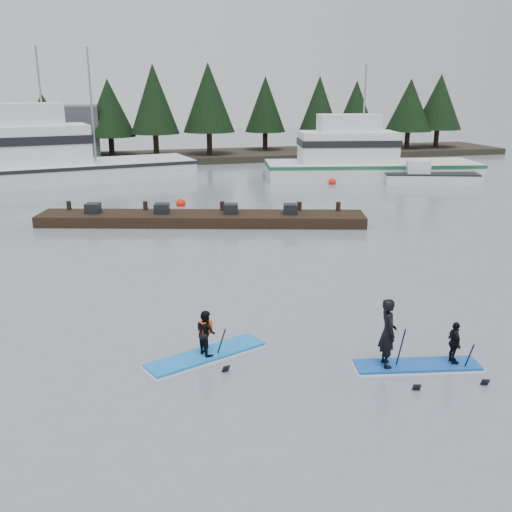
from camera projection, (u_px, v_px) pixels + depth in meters
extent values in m
plane|color=slate|center=(317.00, 363.00, 14.45)|extent=(160.00, 160.00, 0.00)
cube|color=#2D281E|center=(156.00, 158.00, 53.23)|extent=(70.00, 8.00, 0.60)
cube|color=silver|center=(63.00, 180.00, 41.56)|extent=(19.48, 8.37, 2.51)
cube|color=white|center=(26.00, 145.00, 39.90)|extent=(9.01, 5.16, 2.72)
cylinder|color=gray|center=(42.00, 106.00, 39.67)|extent=(0.14, 0.14, 7.99)
cube|color=silver|center=(371.00, 177.00, 43.26)|extent=(16.34, 7.51, 2.25)
cube|color=white|center=(348.00, 147.00, 42.50)|extent=(7.59, 4.57, 2.25)
cylinder|color=gray|center=(364.00, 114.00, 41.89)|extent=(0.14, 0.14, 6.95)
cube|color=silver|center=(431.00, 178.00, 40.81)|extent=(6.78, 3.90, 0.76)
cube|color=black|center=(202.00, 219.00, 28.89)|extent=(16.40, 6.64, 0.55)
sphere|color=red|center=(181.00, 206.00, 33.32)|extent=(0.56, 0.56, 0.56)
sphere|color=red|center=(332.00, 184.00, 40.69)|extent=(0.54, 0.54, 0.54)
cube|color=blue|center=(206.00, 355.00, 14.72)|extent=(3.29, 1.87, 0.12)
imported|color=black|center=(206.00, 332.00, 14.54)|extent=(0.62, 0.69, 1.18)
cube|color=#F65614|center=(206.00, 327.00, 14.50)|extent=(0.35, 0.29, 0.32)
cylinder|color=black|center=(219.00, 349.00, 14.64)|extent=(0.22, 0.85, 1.46)
cube|color=#124CAC|center=(417.00, 366.00, 14.19)|extent=(3.17, 1.30, 0.11)
imported|color=black|center=(388.00, 333.00, 13.87)|extent=(0.53, 0.70, 1.74)
cylinder|color=black|center=(399.00, 353.00, 13.80)|extent=(0.35, 0.94, 1.66)
imported|color=black|center=(454.00, 343.00, 14.08)|extent=(0.38, 0.67, 1.09)
cylinder|color=black|center=(466.00, 364.00, 14.02)|extent=(0.31, 0.81, 1.43)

